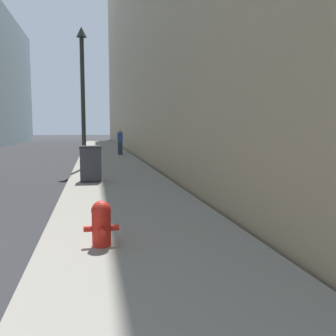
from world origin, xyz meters
name	(u,v)px	position (x,y,z in m)	size (l,w,h in m)	color
sidewalk_right	(108,160)	(5.27, 18.00, 0.07)	(3.35, 60.00, 0.14)	gray
building_right_stone	(202,16)	(13.05, 26.00, 10.58)	(12.00, 60.00, 21.17)	tan
fire_hydrant	(101,222)	(4.54, 2.21, 0.50)	(0.52, 0.40, 0.68)	red
trash_bin	(91,163)	(4.36, 9.08, 0.74)	(0.70, 0.59, 1.16)	#3D3D42
lamppost	(83,90)	(4.06, 13.28, 3.48)	(0.43, 0.43, 5.95)	#2D332D
pedestrian_on_sidewalk	(120,142)	(6.16, 21.12, 0.98)	(0.34, 0.22, 1.66)	#2D3347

